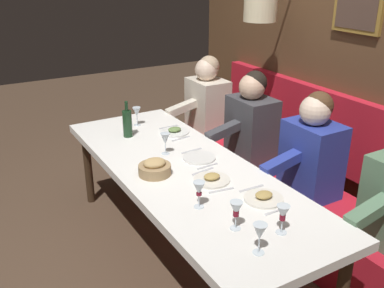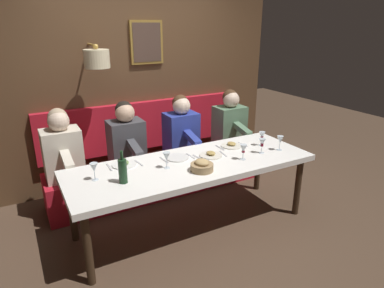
# 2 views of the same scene
# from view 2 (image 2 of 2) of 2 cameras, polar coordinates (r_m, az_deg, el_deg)

# --- Properties ---
(ground_plane) EXTENTS (12.00, 12.00, 0.00)m
(ground_plane) POSITION_cam_2_polar(r_m,az_deg,el_deg) (3.78, 0.05, -13.53)
(ground_plane) COLOR #4C3828
(dining_table) EXTENTS (0.90, 2.52, 0.74)m
(dining_table) POSITION_cam_2_polar(r_m,az_deg,el_deg) (3.45, 0.05, -4.11)
(dining_table) COLOR white
(dining_table) RESTS_ON ground_plane
(banquette_bench) EXTENTS (0.52, 2.72, 0.45)m
(banquette_bench) POSITION_cam_2_polar(r_m,az_deg,el_deg) (4.37, -5.59, -5.35)
(banquette_bench) COLOR red
(banquette_bench) RESTS_ON ground_plane
(back_wall_panel) EXTENTS (0.59, 3.92, 2.90)m
(back_wall_panel) POSITION_cam_2_polar(r_m,az_deg,el_deg) (4.55, -9.06, 10.60)
(back_wall_panel) COLOR brown
(back_wall_panel) RESTS_ON ground_plane
(diner_nearest) EXTENTS (0.60, 0.40, 0.79)m
(diner_nearest) POSITION_cam_2_polar(r_m,az_deg,el_deg) (4.65, 6.39, 3.93)
(diner_nearest) COLOR #567A5B
(diner_nearest) RESTS_ON banquette_bench
(diner_near) EXTENTS (0.60, 0.40, 0.79)m
(diner_near) POSITION_cam_2_polar(r_m,az_deg,el_deg) (4.28, -1.82, 2.65)
(diner_near) COLOR #283893
(diner_near) RESTS_ON banquette_bench
(diner_middle) EXTENTS (0.60, 0.40, 0.79)m
(diner_middle) POSITION_cam_2_polar(r_m,az_deg,el_deg) (4.02, -11.02, 1.15)
(diner_middle) COLOR #3D3D42
(diner_middle) RESTS_ON banquette_bench
(diner_far) EXTENTS (0.60, 0.40, 0.79)m
(diner_far) POSITION_cam_2_polar(r_m,az_deg,el_deg) (3.88, -21.08, -0.53)
(diner_far) COLOR beige
(diner_far) RESTS_ON banquette_bench
(place_setting_0) EXTENTS (0.24, 0.33, 0.05)m
(place_setting_0) POSITION_cam_2_polar(r_m,az_deg,el_deg) (3.59, 3.20, -1.81)
(place_setting_0) COLOR silver
(place_setting_0) RESTS_ON dining_table
(place_setting_1) EXTENTS (0.24, 0.32, 0.05)m
(place_setting_1) POSITION_cam_2_polar(r_m,az_deg,el_deg) (3.42, -11.35, -3.33)
(place_setting_1) COLOR white
(place_setting_1) RESTS_ON dining_table
(place_setting_2) EXTENTS (0.24, 0.31, 0.05)m
(place_setting_2) POSITION_cam_2_polar(r_m,az_deg,el_deg) (3.89, 6.68, -0.19)
(place_setting_2) COLOR silver
(place_setting_2) RESTS_ON dining_table
(place_setting_3) EXTENTS (0.24, 0.31, 0.01)m
(place_setting_3) POSITION_cam_2_polar(r_m,az_deg,el_deg) (3.53, -2.45, -2.33)
(place_setting_3) COLOR silver
(place_setting_3) RESTS_ON dining_table
(wine_glass_0) EXTENTS (0.07, 0.07, 0.16)m
(wine_glass_0) POSITION_cam_2_polar(r_m,az_deg,el_deg) (3.50, 8.66, -0.84)
(wine_glass_0) COLOR silver
(wine_glass_0) RESTS_ON dining_table
(wine_glass_1) EXTENTS (0.07, 0.07, 0.16)m
(wine_glass_1) POSITION_cam_2_polar(r_m,az_deg,el_deg) (3.84, 14.63, 0.64)
(wine_glass_1) COLOR silver
(wine_glass_1) RESTS_ON dining_table
(wine_glass_2) EXTENTS (0.07, 0.07, 0.16)m
(wine_glass_2) POSITION_cam_2_polar(r_m,az_deg,el_deg) (3.14, -16.19, -3.92)
(wine_glass_2) COLOR silver
(wine_glass_2) RESTS_ON dining_table
(wine_glass_3) EXTENTS (0.07, 0.07, 0.16)m
(wine_glass_3) POSITION_cam_2_polar(r_m,az_deg,el_deg) (3.94, 11.72, 1.34)
(wine_glass_3) COLOR silver
(wine_glass_3) RESTS_ON dining_table
(wine_glass_4) EXTENTS (0.07, 0.07, 0.16)m
(wine_glass_4) POSITION_cam_2_polar(r_m,az_deg,el_deg) (3.71, 11.74, 0.18)
(wine_glass_4) COLOR silver
(wine_glass_4) RESTS_ON dining_table
(wine_glass_5) EXTENTS (0.07, 0.07, 0.16)m
(wine_glass_5) POSITION_cam_2_polar(r_m,az_deg,el_deg) (3.26, -4.28, -2.20)
(wine_glass_5) COLOR silver
(wine_glass_5) RESTS_ON dining_table
(wine_bottle) EXTENTS (0.08, 0.08, 0.30)m
(wine_bottle) POSITION_cam_2_polar(r_m,az_deg,el_deg) (3.03, -11.60, -4.41)
(wine_bottle) COLOR #19381E
(wine_bottle) RESTS_ON dining_table
(bread_bowl) EXTENTS (0.22, 0.22, 0.12)m
(bread_bowl) POSITION_cam_2_polar(r_m,az_deg,el_deg) (3.23, 1.68, -3.73)
(bread_bowl) COLOR #9E7F56
(bread_bowl) RESTS_ON dining_table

